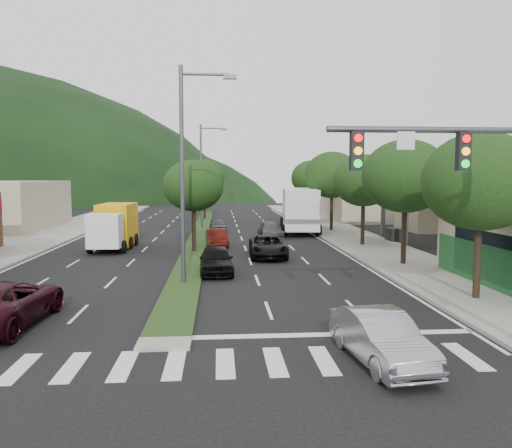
{
  "coord_description": "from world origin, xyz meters",
  "views": [
    {
      "loc": [
        1.65,
        -15.05,
        5.0
      ],
      "look_at": [
        3.5,
        9.55,
        2.67
      ],
      "focal_mm": 35.0,
      "sensor_mm": 36.0,
      "label": 1
    }
  ],
  "objects": [
    {
      "name": "car_queue_a",
      "position": [
        1.5,
        10.61,
        0.72
      ],
      "size": [
        1.83,
        4.27,
        1.44
      ],
      "primitive_type": "imported",
      "rotation": [
        0.0,
        0.0,
        0.03
      ],
      "color": "black",
      "rests_on": "ground"
    },
    {
      "name": "tree_med_near",
      "position": [
        0.0,
        18.0,
        4.43
      ],
      "size": [
        4.0,
        4.0,
        6.02
      ],
      "color": "black",
      "rests_on": "median"
    },
    {
      "name": "car_queue_e",
      "position": [
        1.56,
        30.61,
        0.59
      ],
      "size": [
        1.74,
        3.6,
        1.19
      ],
      "primitive_type": "imported",
      "rotation": [
        0.0,
        0.0,
        0.1
      ],
      "color": "#47474B",
      "rests_on": "ground"
    },
    {
      "name": "bldg_right_far",
      "position": [
        19.5,
        44.0,
        2.6
      ],
      "size": [
        10.0,
        16.0,
        5.2
      ],
      "primitive_type": "cube",
      "color": "#AFA58B",
      "rests_on": "ground"
    },
    {
      "name": "suv_maroon",
      "position": [
        -5.64,
        2.0,
        0.78
      ],
      "size": [
        2.91,
        5.74,
        1.56
      ],
      "primitive_type": "imported",
      "rotation": [
        0.0,
        0.0,
        3.08
      ],
      "color": "black",
      "rests_on": "ground"
    },
    {
      "name": "tree_r_c",
      "position": [
        12.0,
        20.0,
        4.75
      ],
      "size": [
        4.4,
        4.4,
        6.48
      ],
      "color": "black",
      "rests_on": "sidewalk_right"
    },
    {
      "name": "box_truck",
      "position": [
        -5.62,
        20.35,
        1.47
      ],
      "size": [
        2.63,
        6.36,
        3.1
      ],
      "rotation": [
        0.0,
        0.0,
        3.11
      ],
      "color": "white",
      "rests_on": "ground"
    },
    {
      "name": "ground",
      "position": [
        0.0,
        0.0,
        0.0
      ],
      "size": [
        160.0,
        160.0,
        0.0
      ],
      "primitive_type": "plane",
      "color": "black",
      "rests_on": "ground"
    },
    {
      "name": "traffic_signal",
      "position": [
        9.03,
        -1.54,
        4.65
      ],
      "size": [
        6.12,
        0.4,
        7.0
      ],
      "color": "#47494C",
      "rests_on": "ground"
    },
    {
      "name": "sidewalk_left",
      "position": [
        -13.0,
        25.0,
        0.07
      ],
      "size": [
        6.0,
        90.0,
        0.15
      ],
      "primitive_type": "cube",
      "color": "gray",
      "rests_on": "ground"
    },
    {
      "name": "gas_canopy",
      "position": [
        19.0,
        22.0,
        4.65
      ],
      "size": [
        12.2,
        8.2,
        5.25
      ],
      "color": "silver",
      "rests_on": "ground"
    },
    {
      "name": "tree_r_b",
      "position": [
        12.0,
        12.0,
        5.04
      ],
      "size": [
        4.8,
        4.8,
        6.94
      ],
      "color": "black",
      "rests_on": "sidewalk_right"
    },
    {
      "name": "median",
      "position": [
        0.0,
        28.0,
        0.06
      ],
      "size": [
        1.6,
        56.0,
        0.12
      ],
      "primitive_type": "cube",
      "color": "#1A3513",
      "rests_on": "ground"
    },
    {
      "name": "tree_med_far",
      "position": [
        0.0,
        44.0,
        5.01
      ],
      "size": [
        4.8,
        4.8,
        6.94
      ],
      "color": "black",
      "rests_on": "median"
    },
    {
      "name": "streetlight_mid",
      "position": [
        0.21,
        33.0,
        5.58
      ],
      "size": [
        2.6,
        0.25,
        10.0
      ],
      "color": "#47494C",
      "rests_on": "ground"
    },
    {
      "name": "tree_r_e",
      "position": [
        12.0,
        40.0,
        4.89
      ],
      "size": [
        4.6,
        4.6,
        6.71
      ],
      "color": "black",
      "rests_on": "sidewalk_right"
    },
    {
      "name": "car_queue_d",
      "position": [
        4.7,
        15.61,
        0.68
      ],
      "size": [
        2.41,
        4.97,
        1.36
      ],
      "primitive_type": "imported",
      "rotation": [
        0.0,
        0.0,
        -0.03
      ],
      "color": "black",
      "rests_on": "ground"
    },
    {
      "name": "tree_r_a",
      "position": [
        12.0,
        4.0,
        4.82
      ],
      "size": [
        4.6,
        4.6,
        6.63
      ],
      "color": "black",
      "rests_on": "sidewalk_right"
    },
    {
      "name": "streetlight_near",
      "position": [
        0.21,
        8.0,
        5.58
      ],
      "size": [
        2.6,
        0.25,
        10.0
      ],
      "color": "#47494C",
      "rests_on": "ground"
    },
    {
      "name": "tree_r_d",
      "position": [
        12.0,
        30.0,
        5.18
      ],
      "size": [
        5.0,
        5.0,
        7.17
      ],
      "color": "black",
      "rests_on": "sidewalk_right"
    },
    {
      "name": "car_queue_b",
      "position": [
        5.92,
        25.61,
        0.63
      ],
      "size": [
        1.93,
        4.41,
        1.26
      ],
      "primitive_type": "imported",
      "rotation": [
        0.0,
        0.0,
        0.04
      ],
      "color": "#46474B",
      "rests_on": "ground"
    },
    {
      "name": "sedan_silver",
      "position": [
        5.99,
        -2.26,
        0.69
      ],
      "size": [
        1.98,
        4.33,
        1.38
      ],
      "primitive_type": "imported",
      "rotation": [
        0.0,
        0.0,
        0.13
      ],
      "color": "#9A9CA1",
      "rests_on": "ground"
    },
    {
      "name": "crosswalk",
      "position": [
        0.0,
        -2.0,
        0.01
      ],
      "size": [
        19.0,
        2.2,
        0.01
      ],
      "primitive_type": "cube",
      "color": "silver",
      "rests_on": "ground"
    },
    {
      "name": "motorhome",
      "position": [
        9.0,
        29.99,
        2.09
      ],
      "size": [
        4.16,
        10.5,
        3.93
      ],
      "rotation": [
        0.0,
        0.0,
        -0.11
      ],
      "color": "white",
      "rests_on": "ground"
    },
    {
      "name": "car_queue_c",
      "position": [
        1.5,
        20.61,
        0.63
      ],
      "size": [
        1.74,
        3.94,
        1.26
      ],
      "primitive_type": "imported",
      "rotation": [
        0.0,
        0.0,
        0.11
      ],
      "color": "#4E120D",
      "rests_on": "ground"
    },
    {
      "name": "bldg_left_far",
      "position": [
        -19.0,
        34.0,
        2.3
      ],
      "size": [
        9.0,
        14.0,
        4.6
      ],
      "primitive_type": "cube",
      "color": "#AFA58B",
      "rests_on": "ground"
    },
    {
      "name": "sidewalk_right",
      "position": [
        12.5,
        25.0,
        0.07
      ],
      "size": [
        5.0,
        90.0,
        0.15
      ],
      "primitive_type": "cube",
      "color": "gray",
      "rests_on": "ground"
    }
  ]
}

